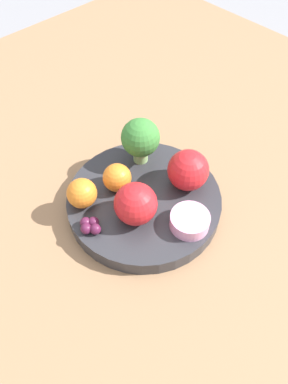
{
  "coord_description": "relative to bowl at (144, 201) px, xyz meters",
  "views": [
    {
      "loc": [
        0.25,
        -0.24,
        0.49
      ],
      "look_at": [
        0.0,
        0.0,
        0.06
      ],
      "focal_mm": 35.0,
      "sensor_mm": 36.0,
      "label": 1
    }
  ],
  "objects": [
    {
      "name": "ground_plane",
      "position": [
        0.0,
        0.0,
        -0.03
      ],
      "size": [
        6.0,
        6.0,
        0.0
      ],
      "primitive_type": "plane",
      "color": "gray"
    },
    {
      "name": "table_surface",
      "position": [
        0.0,
        0.0,
        -0.02
      ],
      "size": [
        1.2,
        1.2,
        0.02
      ],
      "color": "#936D4C",
      "rests_on": "ground_plane"
    },
    {
      "name": "bowl",
      "position": [
        0.0,
        0.0,
        0.0
      ],
      "size": [
        0.23,
        0.23,
        0.03
      ],
      "color": "#2D2D33",
      "rests_on": "table_surface"
    },
    {
      "name": "broccoli",
      "position": [
        -0.06,
        0.05,
        0.06
      ],
      "size": [
        0.06,
        0.06,
        0.08
      ],
      "color": "#8CB76B",
      "rests_on": "bowl"
    },
    {
      "name": "apple_red",
      "position": [
        0.03,
        0.06,
        0.04
      ],
      "size": [
        0.06,
        0.06,
        0.06
      ],
      "color": "red",
      "rests_on": "bowl"
    },
    {
      "name": "apple_green",
      "position": [
        0.02,
        -0.03,
        0.04
      ],
      "size": [
        0.06,
        0.06,
        0.06
      ],
      "color": "red",
      "rests_on": "bowl"
    },
    {
      "name": "orange_front",
      "position": [
        -0.04,
        -0.02,
        0.03
      ],
      "size": [
        0.04,
        0.04,
        0.04
      ],
      "color": "orange",
      "rests_on": "bowl"
    },
    {
      "name": "orange_back",
      "position": [
        -0.05,
        -0.07,
        0.03
      ],
      "size": [
        0.04,
        0.04,
        0.04
      ],
      "color": "orange",
      "rests_on": "bowl"
    },
    {
      "name": "grape_cluster",
      "position": [
        -0.01,
        -0.09,
        0.02
      ],
      "size": [
        0.03,
        0.03,
        0.02
      ],
      "color": "#511938",
      "rests_on": "bowl"
    },
    {
      "name": "small_cup",
      "position": [
        0.08,
        0.01,
        0.02
      ],
      "size": [
        0.06,
        0.06,
        0.02
      ],
      "color": "#EA9EC6",
      "rests_on": "bowl"
    }
  ]
}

